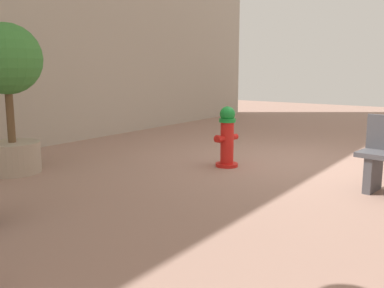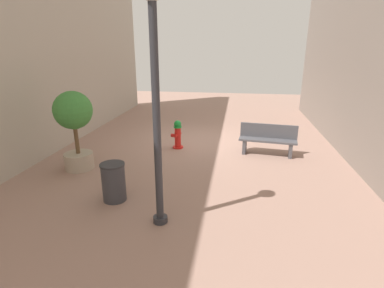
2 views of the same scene
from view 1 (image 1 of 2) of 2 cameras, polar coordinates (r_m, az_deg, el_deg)
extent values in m
plane|color=#9E7A6B|center=(7.28, 12.85, -2.34)|extent=(23.40, 23.40, 0.00)
cylinder|color=red|center=(6.82, 4.61, -2.74)|extent=(0.35, 0.35, 0.05)
cylinder|color=red|center=(6.75, 4.65, 0.16)|extent=(0.21, 0.21, 0.65)
cylinder|color=#198C33|center=(6.70, 4.70, 3.16)|extent=(0.26, 0.26, 0.06)
sphere|color=#198C33|center=(6.69, 4.71, 3.97)|extent=(0.24, 0.24, 0.24)
cylinder|color=red|center=(6.63, 3.78, 0.67)|extent=(0.12, 0.15, 0.09)
cylinder|color=red|center=(6.84, 5.52, 0.95)|extent=(0.12, 0.15, 0.09)
cylinder|color=red|center=(6.85, 3.66, 0.65)|extent=(0.16, 0.15, 0.12)
cube|color=#4C4C51|center=(5.85, 22.79, -3.65)|extent=(0.15, 0.41, 0.45)
cylinder|color=tan|center=(6.88, -22.54, -1.66)|extent=(0.78, 0.78, 0.46)
cylinder|color=brown|center=(6.78, -22.92, 3.96)|extent=(0.11, 0.11, 0.90)
sphere|color=#3D8438|center=(6.75, -23.36, 10.31)|extent=(1.01, 1.01, 1.01)
camera|label=2|loc=(4.29, -126.31, 18.29)|focal=28.06mm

